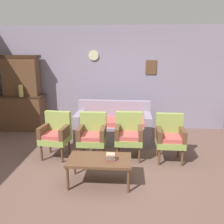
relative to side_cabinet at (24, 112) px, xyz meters
The scene contains 12 objects.
ground_plane 3.38m from the side_cabinet, 42.26° to the right, with size 7.68×7.68×0.00m, color brown.
wall_back_with_decor 2.66m from the side_cabinet, ahead, with size 6.40×0.09×2.70m.
side_cabinet is the anchor object (origin of this frame).
cabinet_upper_hutch 0.99m from the side_cabinet, 90.00° to the left, with size 0.99×0.38×1.03m.
vase_on_cabinet 0.64m from the side_cabinet, 69.40° to the right, with size 0.12×0.12×0.30m, color tan.
floral_couch 2.54m from the side_cabinet, 14.37° to the right, with size 1.75×0.83×0.90m.
armchair_row_middle 2.14m from the side_cabinet, 49.77° to the right, with size 0.57×0.55×0.90m.
armchair_near_cabinet 2.68m from the side_cabinet, 37.99° to the right, with size 0.52×0.49×0.90m.
armchair_by_doorway 3.23m from the side_cabinet, 29.14° to the right, with size 0.53×0.50×0.90m.
armchair_near_couch_end 3.96m from the side_cabinet, 24.46° to the right, with size 0.53×0.50×0.90m.
coffee_table 3.48m from the side_cabinet, 47.25° to the right, with size 1.00×0.56×0.42m.
book_stack_on_table 3.63m from the side_cabinet, 45.52° to the right, with size 0.14×0.11×0.11m.
Camera 1 is at (0.32, -3.68, 2.07)m, focal length 37.82 mm.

